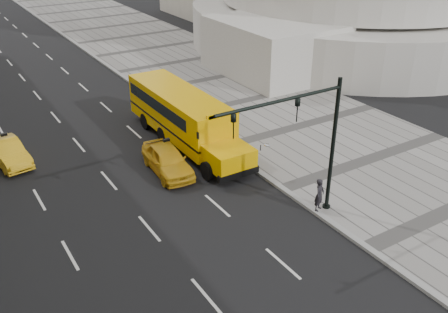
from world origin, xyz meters
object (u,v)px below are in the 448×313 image
taxi_near (167,160)px  pedestrian (319,195)px  school_bus (182,113)px  taxi_far (8,152)px  traffic_signal (309,137)px

taxi_near → pedestrian: bearing=-55.4°
school_bus → taxi_far: bearing=165.4°
school_bus → pedestrian: 10.39m
school_bus → taxi_far: size_ratio=2.87×
traffic_signal → pedestrian: bearing=3.2°
traffic_signal → school_bus: bearing=93.8°
pedestrian → traffic_signal: size_ratio=0.25×
school_bus → taxi_near: size_ratio=2.73×
pedestrian → traffic_signal: (-0.96, -0.05, 3.15)m
taxi_far → pedestrian: (11.06, -12.67, 0.28)m
school_bus → pedestrian: school_bus is taller
school_bus → taxi_near: bearing=-129.0°
school_bus → taxi_far: (-9.41, 2.44, -1.10)m
taxi_near → traffic_signal: traffic_signal is taller
taxi_far → traffic_signal: bearing=-60.0°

